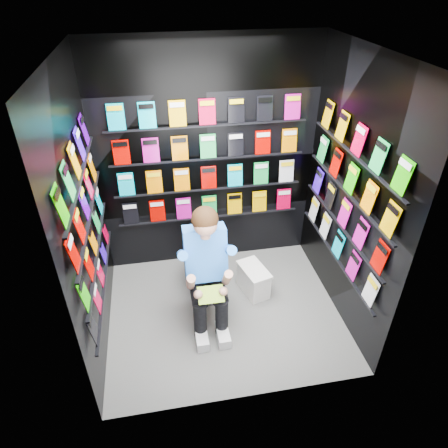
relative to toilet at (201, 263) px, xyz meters
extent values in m
plane|color=slate|center=(0.18, -0.42, -0.37)|extent=(2.40, 2.40, 0.00)
plane|color=white|center=(0.18, -0.42, 2.23)|extent=(2.40, 2.40, 0.00)
cube|color=black|center=(0.18, 0.58, 0.93)|extent=(2.40, 0.04, 2.60)
cube|color=black|center=(0.18, -1.42, 0.93)|extent=(2.40, 0.04, 2.60)
cube|color=black|center=(-1.02, -0.42, 0.93)|extent=(0.04, 2.00, 2.60)
cube|color=black|center=(1.38, -0.42, 0.93)|extent=(0.04, 2.00, 2.60)
imported|color=silver|center=(0.00, 0.00, 0.00)|extent=(0.42, 0.75, 0.73)
cube|color=white|center=(0.56, -0.15, -0.22)|extent=(0.32, 0.44, 0.30)
cube|color=white|center=(0.56, -0.15, -0.06)|extent=(0.34, 0.46, 0.03)
cube|color=green|center=(0.00, -0.73, 0.21)|extent=(0.24, 0.14, 0.10)
camera|label=1|loc=(-0.36, -3.39, 2.79)|focal=32.00mm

